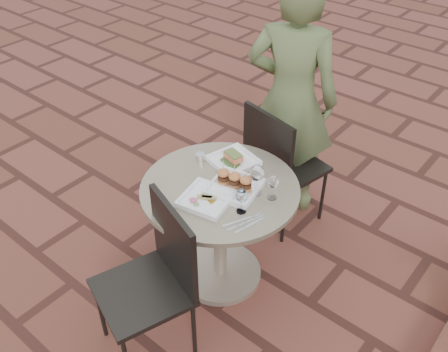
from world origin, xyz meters
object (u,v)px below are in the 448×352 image
Objects in this scene: plate_salmon at (233,160)px; plate_tuna at (206,198)px; cafe_table at (220,219)px; chair_near at (157,272)px; plate_sliders at (234,184)px; diner at (291,100)px; chair_far at (278,160)px.

plate_tuna is at bearing -73.36° from plate_salmon.
chair_near is (0.06, -0.56, 0.07)m from cafe_table.
plate_salmon is at bearing 130.36° from plate_sliders.
plate_sliders is (0.21, -0.86, -0.09)m from diner.
cafe_table is at bearing -69.04° from plate_salmon.
chair_near is 1.50m from diner.
plate_sliders is 1.04× the size of plate_tuna.
plate_sliders is (0.11, -0.61, 0.22)m from chair_far.
chair_far reaches higher than cafe_table.
chair_far is 0.54× the size of diner.
plate_tuna is (0.15, -1.03, -0.11)m from diner.
diner reaches higher than chair_far.
chair_near is 2.96× the size of plate_sliders.
chair_far reaches higher than plate_sliders.
plate_salmon is 1.00× the size of plate_tuna.
plate_sliders is (0.02, 0.60, 0.22)m from chair_near.
plate_sliders reaches higher than plate_salmon.
plate_sliders is at bearing 23.35° from cafe_table.
plate_salmon is (-0.09, 0.23, 0.27)m from cafe_table.
diner is at bearing 98.39° from plate_tuna.
plate_salmon is 0.38m from plate_tuna.
cafe_table is 0.30m from plate_tuna.
chair_far is at bearing 113.27° from chair_near.
cafe_table is 0.57m from chair_near.
plate_salmon is at bearing 106.64° from plate_tuna.
chair_far reaches higher than plate_tuna.
chair_near is at bearing -92.15° from plate_sliders.
plate_sliders reaches higher than cafe_table.
diner reaches higher than plate_tuna.
cafe_table is at bearing 114.68° from chair_near.
diner is at bearing 98.26° from cafe_table.
cafe_table is at bearing 105.01° from chair_far.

